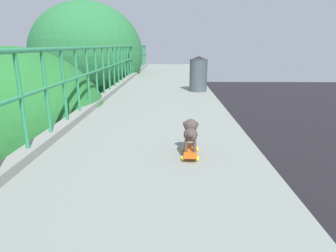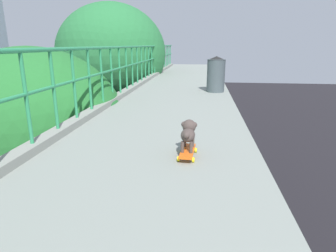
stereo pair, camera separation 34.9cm
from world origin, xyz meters
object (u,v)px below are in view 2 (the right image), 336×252
toy_skateboard (188,152)px  litter_bin (216,74)px  small_dog (188,132)px  car_yellow_cab_fifth (68,196)px  city_bus (75,118)px

toy_skateboard → litter_bin: size_ratio=0.50×
small_dog → litter_bin: size_ratio=0.43×
toy_skateboard → small_dog: small_dog is taller
car_yellow_cab_fifth → toy_skateboard: (5.90, -8.17, 5.61)m
city_bus → car_yellow_cab_fifth: bearing=-67.8°
city_bus → small_dog: small_dog is taller
car_yellow_cab_fifth → city_bus: bearing=112.2°
toy_skateboard → small_dog: 0.22m
litter_bin → toy_skateboard: bearing=-95.8°
car_yellow_cab_fifth → toy_skateboard: 11.53m
toy_skateboard → litter_bin: 4.77m
car_yellow_cab_fifth → small_dog: small_dog is taller
toy_skateboard → car_yellow_cab_fifth: bearing=125.8°
city_bus → litter_bin: bearing=-51.9°
car_yellow_cab_fifth → toy_skateboard: bearing=-54.2°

